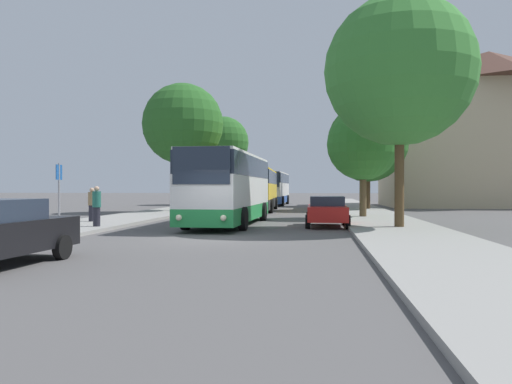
% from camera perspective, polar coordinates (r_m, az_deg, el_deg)
% --- Properties ---
extents(ground_plane, '(300.00, 300.00, 0.00)m').
position_cam_1_polar(ground_plane, '(17.51, -5.14, -5.43)').
color(ground_plane, '#565454').
rests_on(ground_plane, ground).
extents(sidewalk_left, '(4.00, 120.00, 0.15)m').
position_cam_1_polar(sidewalk_left, '(20.16, -25.06, -4.48)').
color(sidewalk_left, gray).
rests_on(sidewalk_left, ground_plane).
extents(sidewalk_right, '(4.00, 120.00, 0.15)m').
position_cam_1_polar(sidewalk_right, '(17.45, 18.06, -5.23)').
color(sidewalk_right, gray).
rests_on(sidewalk_right, ground_plane).
extents(building_right_background, '(19.28, 12.13, 14.91)m').
position_cam_1_polar(building_right_background, '(53.19, 25.04, 6.54)').
color(building_right_background, '#C6B28E').
rests_on(building_right_background, ground_plane).
extents(bus_front, '(3.00, 10.88, 3.41)m').
position_cam_1_polar(bus_front, '(24.35, -3.10, 0.52)').
color(bus_front, '#238942').
rests_on(bus_front, ground_plane).
extents(bus_middle, '(3.12, 11.32, 3.19)m').
position_cam_1_polar(bus_middle, '(38.72, 0.08, 0.35)').
color(bus_middle, '#2D2D2D').
rests_on(bus_middle, ground_plane).
extents(bus_rear, '(2.86, 10.82, 3.36)m').
position_cam_1_polar(bus_rear, '(51.97, 2.01, 0.48)').
color(bus_rear, '#2D519E').
rests_on(bus_rear, ground_plane).
extents(parked_car_right_near, '(1.96, 3.96, 1.41)m').
position_cam_1_polar(parked_car_right_near, '(23.36, 8.13, -2.12)').
color(parked_car_right_near, red).
rests_on(parked_car_right_near, ground_plane).
extents(bus_stop_sign, '(0.08, 0.45, 2.62)m').
position_cam_1_polar(bus_stop_sign, '(21.23, -21.59, 0.37)').
color(bus_stop_sign, gray).
rests_on(bus_stop_sign, sidewalk_left).
extents(pedestrian_waiting_near, '(0.36, 0.36, 1.66)m').
position_cam_1_polar(pedestrian_waiting_near, '(25.86, -18.25, -1.36)').
color(pedestrian_waiting_near, '#23232D').
rests_on(pedestrian_waiting_near, sidewalk_left).
extents(pedestrian_walking_back, '(0.36, 0.36, 1.73)m').
position_cam_1_polar(pedestrian_walking_back, '(22.45, -17.75, -1.54)').
color(pedestrian_walking_back, '#23232D').
rests_on(pedestrian_walking_back, sidewalk_left).
extents(tree_left_near, '(5.46, 5.46, 9.20)m').
position_cam_1_polar(tree_left_near, '(53.11, -3.79, 5.67)').
color(tree_left_near, '#513D23').
rests_on(tree_left_near, sidewalk_left).
extents(tree_left_far, '(5.87, 5.87, 9.23)m').
position_cam_1_polar(tree_left_far, '(36.94, -8.35, 7.68)').
color(tree_left_far, brown).
rests_on(tree_left_far, sidewalk_left).
extents(tree_right_near, '(6.33, 6.33, 8.46)m').
position_cam_1_polar(tree_right_near, '(40.59, 12.66, 5.60)').
color(tree_right_near, '#47331E').
rests_on(tree_right_near, sidewalk_right).
extents(tree_right_mid, '(4.17, 4.17, 6.27)m').
position_cam_1_polar(tree_right_mid, '(29.65, 12.14, 5.33)').
color(tree_right_mid, brown).
rests_on(tree_right_mid, sidewalk_right).
extents(tree_right_far, '(6.37, 6.37, 9.81)m').
position_cam_1_polar(tree_right_far, '(22.61, 16.09, 13.15)').
color(tree_right_far, '#513D23').
rests_on(tree_right_far, sidewalk_right).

